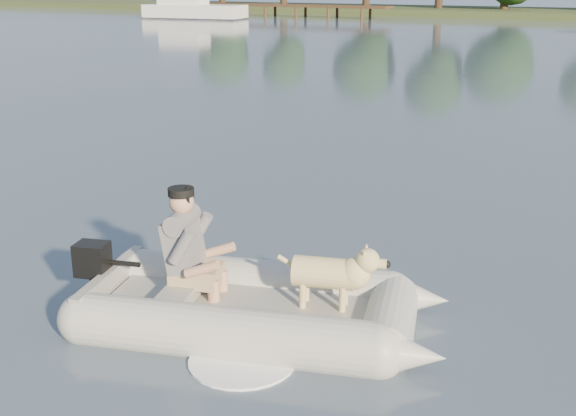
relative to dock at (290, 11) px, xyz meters
The scene contains 7 objects.
water 58.14m from the dock, 63.43° to the right, with size 160.00×160.00×0.00m, color slate.
dock is the anchor object (origin of this frame).
dinghy 57.86m from the dock, 62.60° to the right, with size 4.94×3.67×1.43m, color #ABABA6, non-canonical shape.
man 57.66m from the dock, 63.30° to the right, with size 0.75×0.64×1.12m, color slate, non-canonical shape.
dog 57.95m from the dock, 61.94° to the right, with size 0.97×0.34×0.64m, color tan, non-canonical shape.
outboard_motor 57.51m from the dock, 64.28° to the right, with size 0.43×0.30×0.82m, color black, non-canonical shape.
cabin_cruiser 8.58m from the dock, 128.04° to the right, with size 8.69×3.10×2.69m, color white, non-canonical shape.
Camera 1 is at (3.94, -4.94, 3.29)m, focal length 45.00 mm.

